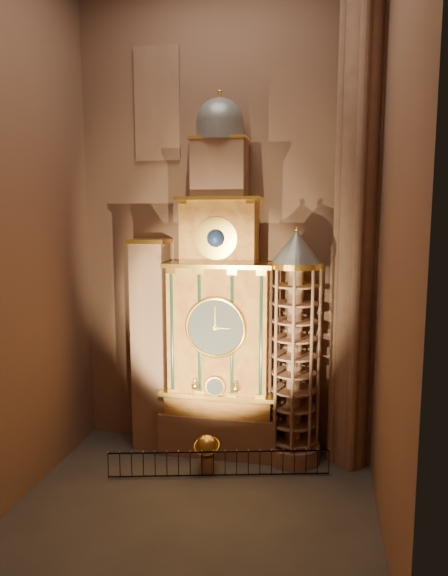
% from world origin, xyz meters
% --- Properties ---
extents(floor, '(14.00, 14.00, 0.00)m').
position_xyz_m(floor, '(0.00, 0.00, 0.00)').
color(floor, '#383330').
rests_on(floor, ground).
extents(wall_back, '(22.00, 0.00, 22.00)m').
position_xyz_m(wall_back, '(0.00, 6.00, 11.00)').
color(wall_back, brown).
rests_on(wall_back, floor).
extents(wall_left, '(0.00, 22.00, 22.00)m').
position_xyz_m(wall_left, '(-7.00, 0.00, 11.00)').
color(wall_left, brown).
rests_on(wall_left, floor).
extents(wall_right, '(0.00, 22.00, 22.00)m').
position_xyz_m(wall_right, '(7.00, 0.00, 11.00)').
color(wall_right, brown).
rests_on(wall_right, floor).
extents(astronomical_clock, '(5.60, 2.41, 16.70)m').
position_xyz_m(astronomical_clock, '(0.00, 4.96, 6.68)').
color(astronomical_clock, '#8C634C').
rests_on(astronomical_clock, floor).
extents(portrait_tower, '(1.80, 1.60, 10.20)m').
position_xyz_m(portrait_tower, '(-3.40, 4.98, 5.15)').
color(portrait_tower, '#8C634C').
rests_on(portrait_tower, floor).
extents(stair_turret, '(2.50, 2.50, 10.80)m').
position_xyz_m(stair_turret, '(3.50, 4.70, 5.27)').
color(stair_turret, '#8C634C').
rests_on(stair_turret, floor).
extents(gothic_pier, '(2.04, 2.04, 22.00)m').
position_xyz_m(gothic_pier, '(6.10, 5.00, 11.00)').
color(gothic_pier, '#8C634C').
rests_on(gothic_pier, floor).
extents(stained_glass_window, '(2.20, 0.14, 5.20)m').
position_xyz_m(stained_glass_window, '(-3.20, 5.92, 16.50)').
color(stained_glass_window, navy).
rests_on(stained_glass_window, wall_back).
extents(celestial_globe, '(1.22, 1.15, 1.69)m').
position_xyz_m(celestial_globe, '(-0.16, 2.81, 1.01)').
color(celestial_globe, '#8C634C').
rests_on(celestial_globe, floor).
extents(iron_railing, '(9.36, 2.18, 1.13)m').
position_xyz_m(iron_railing, '(0.48, 2.43, 0.61)').
color(iron_railing, black).
rests_on(iron_railing, floor).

